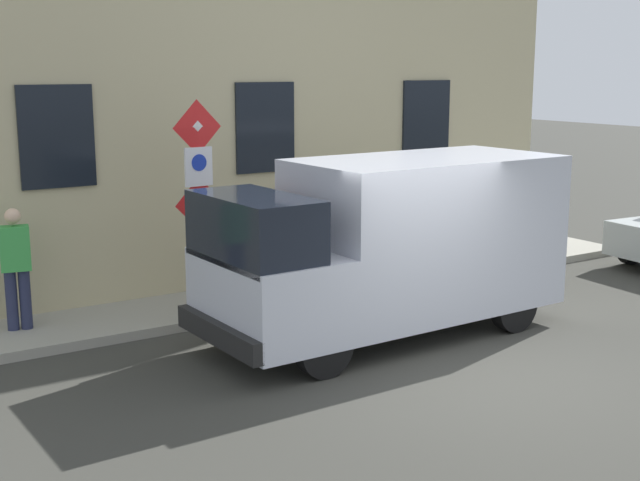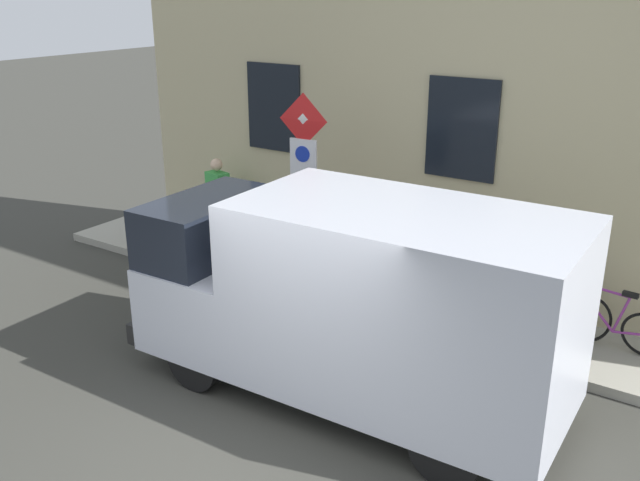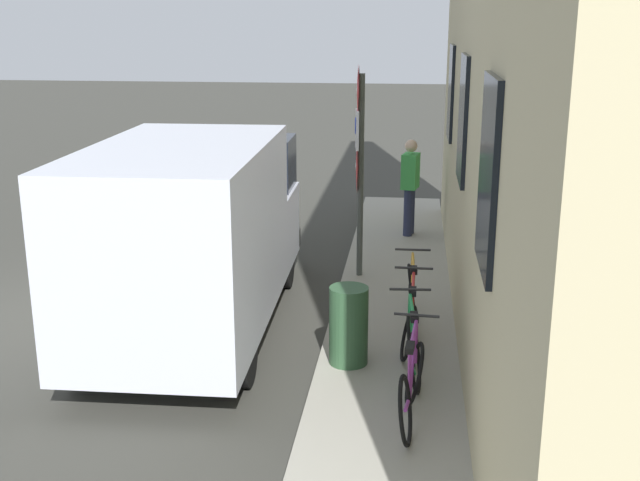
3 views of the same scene
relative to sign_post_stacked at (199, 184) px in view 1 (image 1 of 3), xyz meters
name	(u,v)px [view 1 (image 1 of 3)]	position (x,y,z in m)	size (l,w,h in m)	color
ground_plane	(472,375)	(-3.78, -1.88, -2.10)	(80.00, 80.00, 0.00)	#363630
sidewalk_slab	(290,293)	(0.60, -1.88, -2.03)	(1.61, 14.65, 0.14)	gray
building_facade	(253,33)	(1.75, -1.88, 2.21)	(0.75, 12.65, 8.61)	#BEB288
sign_post_stacked	(199,184)	(0.00, 0.00, 0.00)	(0.17, 0.56, 3.04)	#474C47
delivery_van	(392,243)	(-1.90, -2.05, -0.76)	(2.13, 5.38, 2.50)	silver
bicycle_purple	(398,248)	(0.85, -4.34, -1.59)	(0.46, 1.72, 0.89)	black
bicycle_green	(364,253)	(0.85, -3.56, -1.59)	(0.46, 1.72, 0.89)	black
bicycle_red	(327,258)	(0.85, -2.77, -1.59)	(0.46, 1.71, 0.89)	black
bicycle_orange	(288,264)	(0.85, -1.99, -1.59)	(0.46, 1.71, 0.89)	black
pedestrian	(16,264)	(0.77, 2.44, -1.03)	(0.34, 0.45, 1.72)	#262B47
litter_bin	(370,258)	(0.15, -3.18, -1.51)	(0.44, 0.44, 0.90)	#2D5133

